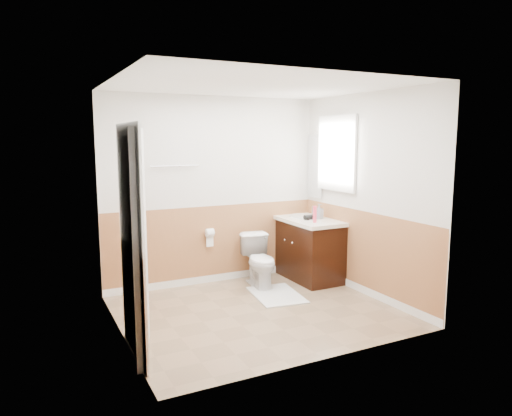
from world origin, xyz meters
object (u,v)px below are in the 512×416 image
toilet (260,261)px  vanity_cabinet (307,250)px  bath_mat (277,295)px  lotion_bottle (315,214)px  soap_dispenser (319,211)px

toilet → vanity_cabinet: (0.76, 0.04, 0.06)m
bath_mat → vanity_cabinet: bearing=33.0°
lotion_bottle → soap_dispenser: bearing=46.1°
lotion_bottle → bath_mat: bearing=-166.0°
toilet → vanity_cabinet: size_ratio=0.62×
bath_mat → soap_dispenser: 1.35m
bath_mat → lotion_bottle: (0.66, 0.17, 0.95)m
toilet → soap_dispenser: 1.07m
bath_mat → soap_dispenser: size_ratio=3.88×
vanity_cabinet → bath_mat: bearing=-147.0°
vanity_cabinet → soap_dispenser: bearing=-39.6°
bath_mat → lotion_bottle: 1.17m
bath_mat → soap_dispenser: bearing=24.1°
toilet → bath_mat: 0.56m
toilet → soap_dispenser: (0.88, -0.06, 0.61)m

